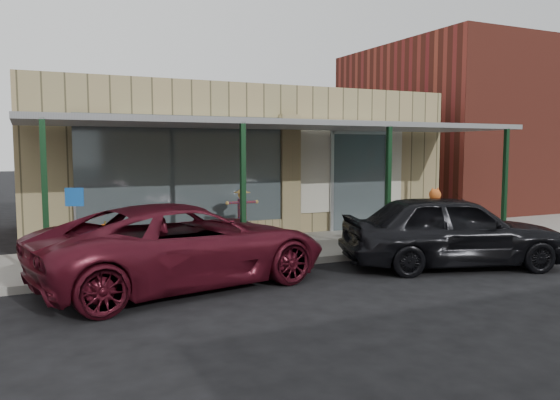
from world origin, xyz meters
name	(u,v)px	position (x,y,z in m)	size (l,w,h in m)	color
ground	(377,284)	(0.00, 0.00, 0.00)	(120.00, 120.00, 0.00)	black
sidewalk	(291,248)	(0.00, 3.60, 0.07)	(40.00, 3.20, 0.15)	gray
storefront	(227,161)	(0.00, 8.16, 2.09)	(12.00, 6.25, 4.20)	#8B7E55
awning	(292,127)	(0.00, 3.56, 3.01)	(12.00, 3.00, 3.04)	slate
block_buildings_near	(271,112)	(2.01, 9.20, 3.77)	(61.00, 8.00, 8.00)	maroon
barrel_scarecrow	(242,226)	(-1.07, 4.08, 0.62)	(0.85, 0.64, 1.41)	#523D20
barrel_pumpkin	(106,244)	(-4.27, 3.99, 0.43)	(0.79, 0.79, 0.78)	#523D20
handicap_sign	(75,219)	(-5.00, 2.40, 1.20)	(0.32, 0.16, 1.63)	gray
parked_sedan	(451,230)	(2.26, 0.56, 0.78)	(4.91, 3.13, 1.62)	black
car_maroon	(185,245)	(-3.22, 1.43, 0.75)	(2.48, 5.39, 1.50)	#51101D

